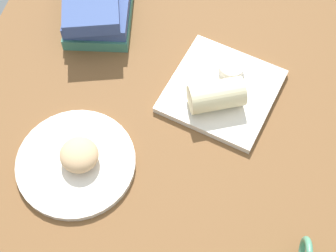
{
  "coord_description": "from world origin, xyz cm",
  "views": [
    {
      "loc": [
        51.6,
        14.01,
        97.19
      ],
      "look_at": [
        2.34,
        1.69,
        7.0
      ],
      "focal_mm": 54.55,
      "sensor_mm": 36.0,
      "label": 1
    }
  ],
  "objects_px": {
    "round_plate": "(76,163)",
    "sauce_cup": "(231,68)",
    "scone_pastry": "(79,155)",
    "breakfast_wrap": "(216,95)",
    "book_stack": "(96,4)",
    "square_plate": "(222,91)"
  },
  "relations": [
    {
      "from": "round_plate",
      "to": "scone_pastry",
      "type": "bearing_deg",
      "value": 120.83
    },
    {
      "from": "square_plate",
      "to": "sauce_cup",
      "type": "height_order",
      "value": "sauce_cup"
    },
    {
      "from": "book_stack",
      "to": "breakfast_wrap",
      "type": "bearing_deg",
      "value": 60.77
    },
    {
      "from": "square_plate",
      "to": "breakfast_wrap",
      "type": "height_order",
      "value": "breakfast_wrap"
    },
    {
      "from": "round_plate",
      "to": "sauce_cup",
      "type": "bearing_deg",
      "value": 137.93
    },
    {
      "from": "scone_pastry",
      "to": "round_plate",
      "type": "bearing_deg",
      "value": -59.17
    },
    {
      "from": "round_plate",
      "to": "sauce_cup",
      "type": "height_order",
      "value": "sauce_cup"
    },
    {
      "from": "sauce_cup",
      "to": "square_plate",
      "type": "bearing_deg",
      "value": -10.92
    },
    {
      "from": "scone_pastry",
      "to": "breakfast_wrap",
      "type": "distance_m",
      "value": 0.3
    },
    {
      "from": "sauce_cup",
      "to": "breakfast_wrap",
      "type": "xyz_separation_m",
      "value": [
        0.09,
        -0.02,
        0.02
      ]
    },
    {
      "from": "scone_pastry",
      "to": "book_stack",
      "type": "height_order",
      "value": "book_stack"
    },
    {
      "from": "breakfast_wrap",
      "to": "book_stack",
      "type": "height_order",
      "value": "book_stack"
    },
    {
      "from": "breakfast_wrap",
      "to": "sauce_cup",
      "type": "bearing_deg",
      "value": 143.14
    },
    {
      "from": "scone_pastry",
      "to": "book_stack",
      "type": "distance_m",
      "value": 0.38
    },
    {
      "from": "breakfast_wrap",
      "to": "square_plate",
      "type": "bearing_deg",
      "value": 143.14
    },
    {
      "from": "scone_pastry",
      "to": "breakfast_wrap",
      "type": "height_order",
      "value": "breakfast_wrap"
    },
    {
      "from": "round_plate",
      "to": "sauce_cup",
      "type": "xyz_separation_m",
      "value": [
        -0.29,
        0.26,
        0.02
      ]
    },
    {
      "from": "scone_pastry",
      "to": "square_plate",
      "type": "xyz_separation_m",
      "value": [
        -0.23,
        0.24,
        -0.03
      ]
    },
    {
      "from": "book_stack",
      "to": "square_plate",
      "type": "bearing_deg",
      "value": 66.9
    },
    {
      "from": "round_plate",
      "to": "breakfast_wrap",
      "type": "bearing_deg",
      "value": 129.48
    },
    {
      "from": "scone_pastry",
      "to": "sauce_cup",
      "type": "xyz_separation_m",
      "value": [
        -0.28,
        0.25,
        -0.01
      ]
    },
    {
      "from": "scone_pastry",
      "to": "book_stack",
      "type": "relative_size",
      "value": 0.32
    }
  ]
}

